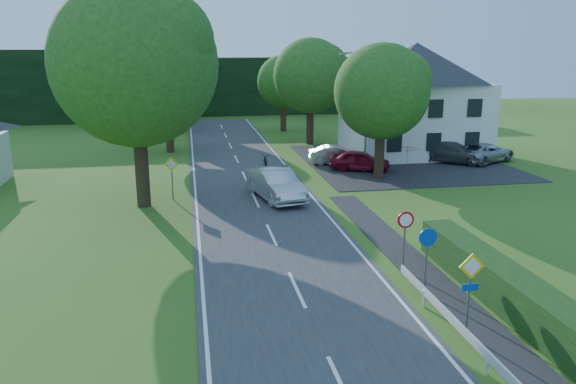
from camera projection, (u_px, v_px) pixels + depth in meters
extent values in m
cube|color=#323235|center=(265.00, 222.00, 27.27)|extent=(7.00, 80.00, 0.04)
cube|color=black|center=(401.00, 161.00, 41.71)|extent=(14.00, 16.00, 0.04)
cube|color=white|center=(198.00, 225.00, 26.71)|extent=(0.12, 80.00, 0.01)
cube|color=white|center=(330.00, 218.00, 27.82)|extent=(0.12, 80.00, 0.01)
cube|color=black|center=(278.00, 86.00, 71.60)|extent=(30.00, 5.00, 7.00)
cube|color=white|center=(413.00, 119.00, 44.21)|extent=(10.00, 8.00, 5.60)
pyramid|color=#2A292F|center=(416.00, 63.00, 43.13)|extent=(10.60, 8.40, 3.00)
cylinder|color=slate|center=(366.00, 113.00, 37.20)|extent=(0.16, 0.16, 8.00)
cylinder|color=slate|center=(357.00, 53.00, 36.09)|extent=(1.70, 0.10, 0.10)
cube|color=slate|center=(343.00, 54.00, 35.95)|extent=(0.50, 0.18, 0.12)
cylinder|color=slate|center=(468.00, 298.00, 16.27)|extent=(0.07, 0.07, 2.40)
cube|color=yellow|center=(472.00, 266.00, 15.99)|extent=(0.78, 0.04, 0.78)
cube|color=white|center=(472.00, 266.00, 15.99)|extent=(0.57, 0.05, 0.57)
cube|color=#0B43AE|center=(470.00, 287.00, 16.16)|extent=(0.50, 0.04, 0.22)
cylinder|color=slate|center=(426.00, 263.00, 19.16)|extent=(0.07, 0.07, 2.20)
cylinder|color=#0B43AE|center=(428.00, 237.00, 18.89)|extent=(0.64, 0.04, 0.64)
cylinder|color=slate|center=(404.00, 244.00, 21.06)|extent=(0.07, 0.07, 2.20)
cylinder|color=red|center=(406.00, 220.00, 20.80)|extent=(0.64, 0.04, 0.64)
cylinder|color=white|center=(406.00, 220.00, 20.78)|extent=(0.48, 0.04, 0.48)
cylinder|color=slate|center=(172.00, 181.00, 31.00)|extent=(0.07, 0.07, 2.20)
cube|color=yellow|center=(171.00, 164.00, 30.73)|extent=(0.78, 0.04, 0.78)
cube|color=white|center=(171.00, 164.00, 30.73)|extent=(0.57, 0.05, 0.57)
imported|color=#B7B7BC|center=(276.00, 184.00, 31.12)|extent=(2.86, 5.49, 1.72)
imported|color=black|center=(266.00, 160.00, 39.72)|extent=(0.72, 1.80, 0.92)
imported|color=maroon|center=(360.00, 160.00, 38.43)|extent=(4.38, 3.12, 1.39)
imported|color=#B4B4B9|center=(337.00, 155.00, 40.62)|extent=(4.22, 1.96, 1.34)
imported|color=#424247|center=(451.00, 152.00, 41.14)|extent=(5.65, 5.01, 1.57)
imported|color=#AAABB2|center=(485.00, 152.00, 41.35)|extent=(5.57, 4.37, 1.41)
imported|color=#A72E0D|center=(408.00, 158.00, 38.36)|extent=(2.25, 2.27, 1.72)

